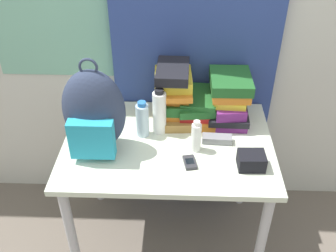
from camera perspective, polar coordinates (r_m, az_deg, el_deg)
wall_back at (r=2.15m, az=0.34°, el=15.77°), size 6.00×0.06×2.50m
curtain_blue at (r=2.10m, az=4.15°, el=15.15°), size 0.90×0.04×2.50m
desk at (r=2.07m, az=0.00°, el=-4.57°), size 1.06×0.74×0.76m
backpack at (r=1.87m, az=-10.71°, el=1.81°), size 0.30×0.23×0.49m
book_stack_left at (r=2.09m, az=0.88°, el=4.59°), size 0.23×0.29×0.32m
book_stack_center at (r=2.14m, az=4.16°, el=2.78°), size 0.23×0.28×0.14m
book_stack_right at (r=2.12m, az=8.85°, el=4.03°), size 0.22×0.29×0.26m
water_bottle at (r=2.00m, az=-3.73°, el=0.93°), size 0.07×0.07×0.20m
sports_bottle at (r=2.00m, az=-1.26°, el=2.02°), size 0.07×0.07×0.26m
sunscreen_bottle at (r=1.91m, az=4.11°, el=-1.56°), size 0.05×0.05×0.17m
cell_phone at (r=1.87m, az=3.18°, el=-5.29°), size 0.07×0.10×0.02m
sunglasses_case at (r=2.00m, az=7.13°, el=-1.89°), size 0.15×0.06×0.04m
camera_pouch at (r=1.87m, az=12.00°, el=-4.92°), size 0.13×0.10×0.08m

